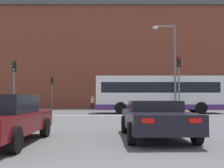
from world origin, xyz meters
The scene contains 13 objects.
stop_line_strip centered at (0.00, 18.54, 0.00)m, with size 9.89×0.30×0.01m, color silver.
far_pavement centered at (0.00, 30.89, 0.01)m, with size 70.99×2.50×0.01m, color gray.
brick_civic_building centered at (-0.50, 40.74, 8.03)m, with size 47.77×15.33×22.67m.
car_saloon_left centered at (-2.24, 5.43, 0.72)m, with size 2.07×4.75×1.40m.
car_roadster_right centered at (2.36, 6.61, 0.64)m, with size 2.13×4.49×1.21m.
bus_crossing_lead centered at (5.07, 22.32, 1.74)m, with size 11.02×2.66×3.24m.
traffic_light_far_right centered at (5.93, 30.59, 2.72)m, with size 0.26×0.31×4.03m.
traffic_light_far_left centered at (-6.03, 29.85, 2.53)m, with size 0.26×0.31×3.73m.
traffic_light_near_left centered at (-6.56, 18.75, 2.80)m, with size 0.26×0.31×4.16m.
traffic_light_near_right centered at (6.00, 18.45, 2.99)m, with size 0.26×0.31×4.48m.
street_lamp_junction centered at (5.89, 20.65, 4.54)m, with size 1.94×0.36×7.50m.
pedestrian_waiting centered at (-1.43, 31.27, 0.96)m, with size 0.42×0.26×1.65m.
pedestrian_walking_east centered at (-8.08, 31.47, 1.08)m, with size 0.42×0.45×1.82m.
Camera 1 is at (0.94, -2.61, 1.29)m, focal length 45.00 mm.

